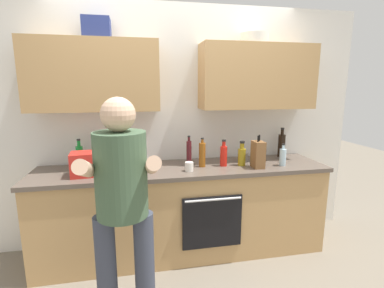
# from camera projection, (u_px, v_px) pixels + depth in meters

# --- Properties ---
(ground_plane) EXTENTS (12.00, 12.00, 0.00)m
(ground_plane) POSITION_uv_depth(u_px,v_px,m) (184.00, 250.00, 2.97)
(ground_plane) COLOR #756B5B
(back_wall_unit) EXTENTS (4.00, 0.38, 2.50)m
(back_wall_unit) POSITION_uv_depth(u_px,v_px,m) (179.00, 104.00, 2.94)
(back_wall_unit) COLOR silver
(back_wall_unit) RESTS_ON ground
(counter) EXTENTS (2.84, 0.67, 0.90)m
(counter) POSITION_uv_depth(u_px,v_px,m) (184.00, 210.00, 2.88)
(counter) COLOR tan
(counter) RESTS_ON ground
(person_standing) EXTENTS (0.49, 0.45, 1.61)m
(person_standing) POSITION_uv_depth(u_px,v_px,m) (122.00, 198.00, 1.89)
(person_standing) COLOR #383D4C
(person_standing) RESTS_ON ground
(bottle_wine) EXTENTS (0.05, 0.05, 0.30)m
(bottle_wine) POSITION_uv_depth(u_px,v_px,m) (189.00, 153.00, 2.83)
(bottle_wine) COLOR #471419
(bottle_wine) RESTS_ON counter
(bottle_syrup) EXTENTS (0.06, 0.06, 0.29)m
(bottle_syrup) POSITION_uv_depth(u_px,v_px,m) (202.00, 154.00, 2.80)
(bottle_syrup) COLOR #8C4C14
(bottle_syrup) RESTS_ON counter
(bottle_water) EXTENTS (0.06, 0.06, 0.22)m
(bottle_water) POSITION_uv_depth(u_px,v_px,m) (283.00, 157.00, 2.84)
(bottle_water) COLOR silver
(bottle_water) RESTS_ON counter
(bottle_soda) EXTENTS (0.06, 0.06, 0.28)m
(bottle_soda) POSITION_uv_depth(u_px,v_px,m) (80.00, 156.00, 2.76)
(bottle_soda) COLOR #198C33
(bottle_soda) RESTS_ON counter
(bottle_soy) EXTENTS (0.08, 0.08, 0.33)m
(bottle_soy) POSITION_uv_depth(u_px,v_px,m) (282.00, 145.00, 3.20)
(bottle_soy) COLOR black
(bottle_soy) RESTS_ON counter
(bottle_hotsauce) EXTENTS (0.07, 0.07, 0.27)m
(bottle_hotsauce) POSITION_uv_depth(u_px,v_px,m) (224.00, 155.00, 2.83)
(bottle_hotsauce) COLOR red
(bottle_hotsauce) RESTS_ON counter
(bottle_oil) EXTENTS (0.08, 0.08, 0.25)m
(bottle_oil) POSITION_uv_depth(u_px,v_px,m) (242.00, 156.00, 2.85)
(bottle_oil) COLOR olive
(bottle_oil) RESTS_ON counter
(cup_coffee) EXTENTS (0.08, 0.08, 0.09)m
(cup_coffee) POSITION_uv_depth(u_px,v_px,m) (189.00, 167.00, 2.66)
(cup_coffee) COLOR white
(cup_coffee) RESTS_ON counter
(cup_ceramic) EXTENTS (0.08, 0.08, 0.08)m
(cup_ceramic) POSITION_uv_depth(u_px,v_px,m) (152.00, 163.00, 2.78)
(cup_ceramic) COLOR #BF4C47
(cup_ceramic) RESTS_ON counter
(cup_stoneware) EXTENTS (0.09, 0.09, 0.09)m
(cup_stoneware) POSITION_uv_depth(u_px,v_px,m) (244.00, 157.00, 3.01)
(cup_stoneware) COLOR slate
(cup_stoneware) RESTS_ON counter
(mixing_bowl) EXTENTS (0.28, 0.28, 0.08)m
(mixing_bowl) POSITION_uv_depth(u_px,v_px,m) (124.00, 165.00, 2.74)
(mixing_bowl) COLOR silver
(mixing_bowl) RESTS_ON counter
(knife_block) EXTENTS (0.10, 0.14, 0.32)m
(knife_block) POSITION_uv_depth(u_px,v_px,m) (258.00, 154.00, 2.76)
(knife_block) COLOR brown
(knife_block) RESTS_ON counter
(grocery_bag_crisps) EXTENTS (0.21, 0.23, 0.21)m
(grocery_bag_crisps) POSITION_uv_depth(u_px,v_px,m) (82.00, 164.00, 2.52)
(grocery_bag_crisps) COLOR red
(grocery_bag_crisps) RESTS_ON counter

